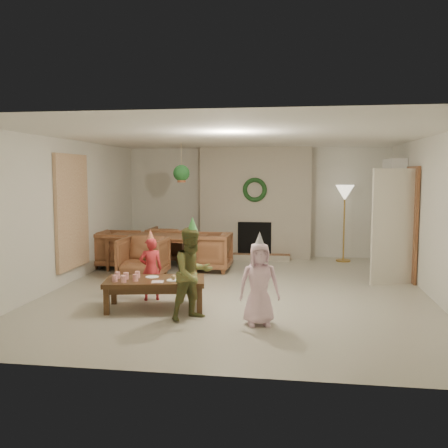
% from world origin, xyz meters
% --- Properties ---
extents(floor, '(7.00, 7.00, 0.00)m').
position_xyz_m(floor, '(0.00, 0.00, 0.00)').
color(floor, '#B7B29E').
rests_on(floor, ground).
extents(ceiling, '(7.00, 7.00, 0.00)m').
position_xyz_m(ceiling, '(0.00, 0.00, 2.50)').
color(ceiling, white).
rests_on(ceiling, wall_back).
extents(wall_back, '(7.00, 0.00, 7.00)m').
position_xyz_m(wall_back, '(0.00, 3.50, 1.25)').
color(wall_back, silver).
rests_on(wall_back, floor).
extents(wall_front, '(7.00, 0.00, 7.00)m').
position_xyz_m(wall_front, '(0.00, -3.50, 1.25)').
color(wall_front, silver).
rests_on(wall_front, floor).
extents(wall_left, '(0.00, 7.00, 7.00)m').
position_xyz_m(wall_left, '(-3.00, 0.00, 1.25)').
color(wall_left, silver).
rests_on(wall_left, floor).
extents(wall_right, '(0.00, 7.00, 7.00)m').
position_xyz_m(wall_right, '(3.00, 0.00, 1.25)').
color(wall_right, silver).
rests_on(wall_right, floor).
extents(fireplace_mass, '(2.50, 0.40, 2.50)m').
position_xyz_m(fireplace_mass, '(0.00, 3.30, 1.25)').
color(fireplace_mass, '#5C2B18').
rests_on(fireplace_mass, floor).
extents(fireplace_hearth, '(1.60, 0.30, 0.12)m').
position_xyz_m(fireplace_hearth, '(0.00, 2.95, 0.06)').
color(fireplace_hearth, brown).
rests_on(fireplace_hearth, floor).
extents(fireplace_firebox, '(0.75, 0.12, 0.75)m').
position_xyz_m(fireplace_firebox, '(0.00, 3.12, 0.45)').
color(fireplace_firebox, black).
rests_on(fireplace_firebox, floor).
extents(fireplace_wreath, '(0.54, 0.10, 0.54)m').
position_xyz_m(fireplace_wreath, '(0.00, 3.07, 1.55)').
color(fireplace_wreath, '#163C19').
rests_on(fireplace_wreath, fireplace_mass).
extents(floor_lamp_base, '(0.31, 0.31, 0.03)m').
position_xyz_m(floor_lamp_base, '(1.96, 3.00, 0.02)').
color(floor_lamp_base, gold).
rests_on(floor_lamp_base, floor).
extents(floor_lamp_post, '(0.03, 0.03, 1.50)m').
position_xyz_m(floor_lamp_post, '(1.96, 3.00, 0.78)').
color(floor_lamp_post, gold).
rests_on(floor_lamp_post, floor).
extents(floor_lamp_shade, '(0.40, 0.40, 0.33)m').
position_xyz_m(floor_lamp_shade, '(1.96, 3.00, 1.50)').
color(floor_lamp_shade, beige).
rests_on(floor_lamp_shade, floor_lamp_post).
extents(bookshelf_carcass, '(0.30, 1.00, 2.20)m').
position_xyz_m(bookshelf_carcass, '(2.84, 2.30, 1.10)').
color(bookshelf_carcass, white).
rests_on(bookshelf_carcass, floor).
extents(bookshelf_shelf_a, '(0.30, 0.92, 0.03)m').
position_xyz_m(bookshelf_shelf_a, '(2.82, 2.30, 0.45)').
color(bookshelf_shelf_a, white).
rests_on(bookshelf_shelf_a, bookshelf_carcass).
extents(bookshelf_shelf_b, '(0.30, 0.92, 0.03)m').
position_xyz_m(bookshelf_shelf_b, '(2.82, 2.30, 0.85)').
color(bookshelf_shelf_b, white).
rests_on(bookshelf_shelf_b, bookshelf_carcass).
extents(bookshelf_shelf_c, '(0.30, 0.92, 0.03)m').
position_xyz_m(bookshelf_shelf_c, '(2.82, 2.30, 1.25)').
color(bookshelf_shelf_c, white).
rests_on(bookshelf_shelf_c, bookshelf_carcass).
extents(bookshelf_shelf_d, '(0.30, 0.92, 0.03)m').
position_xyz_m(bookshelf_shelf_d, '(2.82, 2.30, 1.65)').
color(bookshelf_shelf_d, white).
rests_on(bookshelf_shelf_d, bookshelf_carcass).
extents(books_row_lower, '(0.20, 0.40, 0.24)m').
position_xyz_m(books_row_lower, '(2.80, 2.15, 0.59)').
color(books_row_lower, '#B02030').
rests_on(books_row_lower, bookshelf_shelf_a).
extents(books_row_mid, '(0.20, 0.44, 0.24)m').
position_xyz_m(books_row_mid, '(2.80, 2.35, 0.99)').
color(books_row_mid, '#273D90').
rests_on(books_row_mid, bookshelf_shelf_b).
extents(books_row_upper, '(0.20, 0.36, 0.22)m').
position_xyz_m(books_row_upper, '(2.80, 2.20, 1.38)').
color(books_row_upper, '#A98024').
rests_on(books_row_upper, bookshelf_shelf_c).
extents(door_frame, '(0.05, 0.86, 2.04)m').
position_xyz_m(door_frame, '(2.96, 1.20, 1.02)').
color(door_frame, brown).
rests_on(door_frame, floor).
extents(door_leaf, '(0.77, 0.32, 2.00)m').
position_xyz_m(door_leaf, '(2.58, 0.82, 1.00)').
color(door_leaf, beige).
rests_on(door_leaf, floor).
extents(curtain_panel, '(0.06, 1.20, 2.00)m').
position_xyz_m(curtain_panel, '(-2.96, 0.20, 1.25)').
color(curtain_panel, beige).
rests_on(curtain_panel, wall_left).
extents(dining_table, '(1.96, 1.12, 0.68)m').
position_xyz_m(dining_table, '(-1.83, 1.56, 0.34)').
color(dining_table, brown).
rests_on(dining_table, floor).
extents(dining_chair_near, '(0.82, 0.84, 0.76)m').
position_xyz_m(dining_chair_near, '(-1.84, 0.71, 0.38)').
color(dining_chair_near, brown).
rests_on(dining_chair_near, floor).
extents(dining_chair_far, '(0.82, 0.84, 0.76)m').
position_xyz_m(dining_chair_far, '(-1.82, 2.42, 0.38)').
color(dining_chair_far, brown).
rests_on(dining_chair_far, floor).
extents(dining_chair_left, '(0.84, 0.82, 0.76)m').
position_xyz_m(dining_chair_left, '(-2.69, 1.58, 0.38)').
color(dining_chair_left, brown).
rests_on(dining_chair_left, floor).
extents(dining_chair_right, '(0.84, 0.82, 0.76)m').
position_xyz_m(dining_chair_right, '(-0.76, 1.55, 0.38)').
color(dining_chair_right, brown).
rests_on(dining_chair_right, floor).
extents(hanging_plant_cord, '(0.01, 0.01, 0.70)m').
position_xyz_m(hanging_plant_cord, '(-1.30, 1.50, 2.15)').
color(hanging_plant_cord, tan).
rests_on(hanging_plant_cord, ceiling).
extents(hanging_plant_pot, '(0.16, 0.16, 0.12)m').
position_xyz_m(hanging_plant_pot, '(-1.30, 1.50, 1.80)').
color(hanging_plant_pot, '#9D5332').
rests_on(hanging_plant_pot, hanging_plant_cord).
extents(hanging_plant_foliage, '(0.32, 0.32, 0.32)m').
position_xyz_m(hanging_plant_foliage, '(-1.30, 1.50, 1.92)').
color(hanging_plant_foliage, '#1A4E21').
rests_on(hanging_plant_foliage, hanging_plant_pot).
extents(coffee_table_top, '(1.50, 0.94, 0.06)m').
position_xyz_m(coffee_table_top, '(-1.04, -1.30, 0.40)').
color(coffee_table_top, '#4B3019').
rests_on(coffee_table_top, floor).
extents(coffee_table_apron, '(1.37, 0.82, 0.09)m').
position_xyz_m(coffee_table_apron, '(-1.04, -1.30, 0.32)').
color(coffee_table_apron, '#4B3019').
rests_on(coffee_table_apron, floor).
extents(coffee_leg_fl, '(0.09, 0.09, 0.36)m').
position_xyz_m(coffee_leg_fl, '(-1.60, -1.69, 0.18)').
color(coffee_leg_fl, '#4B3019').
rests_on(coffee_leg_fl, floor).
extents(coffee_leg_fr, '(0.09, 0.09, 0.36)m').
position_xyz_m(coffee_leg_fr, '(-0.37, -1.46, 0.18)').
color(coffee_leg_fr, '#4B3019').
rests_on(coffee_leg_fr, floor).
extents(coffee_leg_bl, '(0.09, 0.09, 0.36)m').
position_xyz_m(coffee_leg_bl, '(-1.71, -1.14, 0.18)').
color(coffee_leg_bl, '#4B3019').
rests_on(coffee_leg_bl, floor).
extents(coffee_leg_br, '(0.09, 0.09, 0.36)m').
position_xyz_m(coffee_leg_br, '(-0.47, -0.90, 0.18)').
color(coffee_leg_br, '#4B3019').
rests_on(coffee_leg_br, floor).
extents(cup_a, '(0.09, 0.09, 0.10)m').
position_xyz_m(cup_a, '(-1.53, -1.55, 0.48)').
color(cup_a, white).
rests_on(cup_a, coffee_table_top).
extents(cup_b, '(0.09, 0.09, 0.10)m').
position_xyz_m(cup_b, '(-1.57, -1.34, 0.48)').
color(cup_b, white).
rests_on(cup_b, coffee_table_top).
extents(cup_c, '(0.09, 0.09, 0.10)m').
position_xyz_m(cup_c, '(-1.40, -1.58, 0.48)').
color(cup_c, white).
rests_on(cup_c, coffee_table_top).
extents(cup_d, '(0.09, 0.09, 0.10)m').
position_xyz_m(cup_d, '(-1.44, -1.37, 0.48)').
color(cup_d, white).
rests_on(cup_d, coffee_table_top).
extents(cup_e, '(0.09, 0.09, 0.10)m').
position_xyz_m(cup_e, '(-1.27, -1.47, 0.48)').
color(cup_e, white).
rests_on(cup_e, coffee_table_top).
extents(cup_f, '(0.09, 0.09, 0.10)m').
position_xyz_m(cup_f, '(-1.31, -1.26, 0.48)').
color(cup_f, white).
rests_on(cup_f, coffee_table_top).
extents(plate_a, '(0.23, 0.23, 0.01)m').
position_xyz_m(plate_a, '(-1.12, -1.18, 0.43)').
color(plate_a, white).
rests_on(plate_a, coffee_table_top).
extents(plate_b, '(0.23, 0.23, 0.01)m').
position_xyz_m(plate_b, '(-0.76, -1.35, 0.43)').
color(plate_b, white).
rests_on(plate_b, coffee_table_top).
extents(plate_c, '(0.23, 0.23, 0.01)m').
position_xyz_m(plate_c, '(-0.59, -1.10, 0.43)').
color(plate_c, white).
rests_on(plate_c, coffee_table_top).
extents(food_scoop, '(0.09, 0.09, 0.07)m').
position_xyz_m(food_scoop, '(-0.76, -1.35, 0.47)').
color(food_scoop, tan).
rests_on(food_scoop, plate_b).
extents(napkin_left, '(0.19, 0.19, 0.01)m').
position_xyz_m(napkin_left, '(-0.95, -1.47, 0.43)').
color(napkin_left, '#E2A6B5').
rests_on(napkin_left, coffee_table_top).
extents(napkin_right, '(0.19, 0.19, 0.01)m').
position_xyz_m(napkin_right, '(-0.71, -1.04, 0.43)').
color(napkin_right, '#E2A6B5').
rests_on(napkin_right, coffee_table_top).
extents(child_red, '(0.41, 0.34, 0.96)m').
position_xyz_m(child_red, '(-1.24, -0.84, 0.48)').
color(child_red, '#B7272C').
rests_on(child_red, floor).
extents(party_hat_red, '(0.14, 0.14, 0.18)m').
position_xyz_m(party_hat_red, '(-1.24, -0.84, 1.00)').
color(party_hat_red, gold).
rests_on(party_hat_red, child_red).
extents(child_plaid, '(0.74, 0.74, 1.21)m').
position_xyz_m(child_plaid, '(-0.40, -1.71, 0.61)').
color(child_plaid, brown).
rests_on(child_plaid, floor).
extents(party_hat_plaid, '(0.19, 0.19, 0.20)m').
position_xyz_m(party_hat_plaid, '(-0.40, -1.71, 1.26)').
color(party_hat_plaid, '#51BE57').
rests_on(party_hat_plaid, child_plaid).
extents(child_pink, '(0.58, 0.44, 1.06)m').
position_xyz_m(child_pink, '(0.48, -1.83, 0.53)').
color(child_pink, '#FAC8DB').
rests_on(child_pink, floor).
extents(party_hat_pink, '(0.14, 0.14, 0.19)m').
position_xyz_m(party_hat_pink, '(0.48, -1.83, 1.10)').
color(party_hat_pink, silver).
rests_on(party_hat_pink, child_pink).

